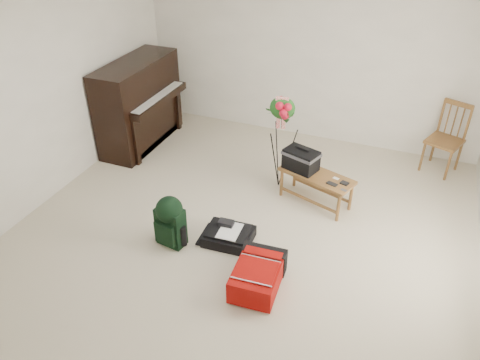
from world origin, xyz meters
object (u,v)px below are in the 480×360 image
at_px(bench, 305,167).
at_px(red_suitcase, 259,272).
at_px(flower_stand, 281,143).
at_px(piano, 140,105).
at_px(dining_chair, 445,139).
at_px(green_backpack, 170,219).
at_px(black_duffel, 229,235).

xyz_separation_m(bench, red_suitcase, (-0.01, -1.54, -0.35)).
distance_m(bench, flower_stand, 0.45).
bearing_deg(piano, red_suitcase, -38.94).
relative_size(piano, bench, 1.55).
distance_m(bench, dining_chair, 2.10).
bearing_deg(bench, piano, -173.94).
bearing_deg(piano, flower_stand, -9.43).
xyz_separation_m(bench, dining_chair, (1.54, 1.42, -0.03)).
bearing_deg(flower_stand, green_backpack, -123.40).
bearing_deg(bench, red_suitcase, -71.71).
distance_m(piano, dining_chair, 4.26).
relative_size(dining_chair, flower_stand, 0.75).
distance_m(red_suitcase, green_backpack, 1.13).
bearing_deg(green_backpack, black_duffel, 33.65).
height_order(bench, green_backpack, bench).
distance_m(red_suitcase, flower_stand, 1.85).
relative_size(bench, dining_chair, 1.02).
bearing_deg(flower_stand, bench, -37.61).
bearing_deg(red_suitcase, flower_stand, 98.08).
bearing_deg(black_duffel, red_suitcase, -45.49).
xyz_separation_m(red_suitcase, flower_stand, (-0.37, 1.75, 0.48)).
distance_m(green_backpack, flower_stand, 1.73).
bearing_deg(bench, flower_stand, 169.02).
distance_m(piano, red_suitcase, 3.41).
distance_m(black_duffel, green_backpack, 0.67).
relative_size(red_suitcase, green_backpack, 1.11).
height_order(bench, black_duffel, bench).
height_order(red_suitcase, green_backpack, green_backpack).
height_order(red_suitcase, black_duffel, red_suitcase).
xyz_separation_m(dining_chair, flower_stand, (-1.91, -1.21, 0.16)).
height_order(bench, dining_chair, dining_chair).
relative_size(piano, black_duffel, 2.77).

